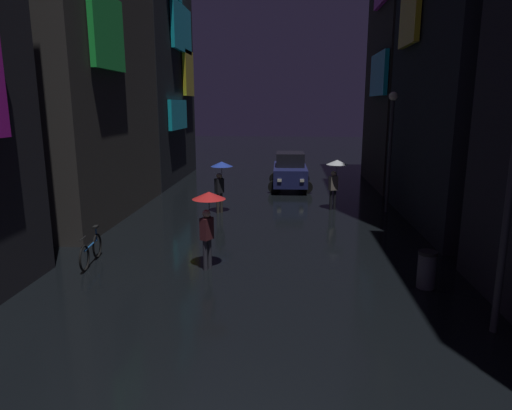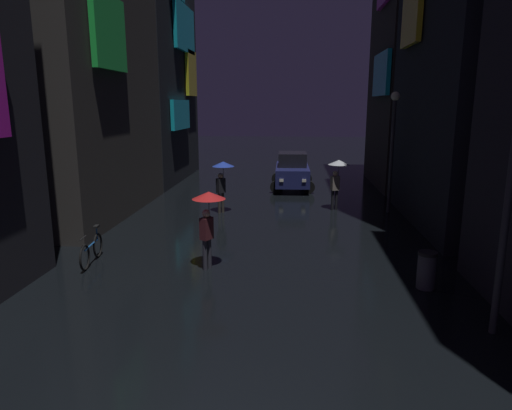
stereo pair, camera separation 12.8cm
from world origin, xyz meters
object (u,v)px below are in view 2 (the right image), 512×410
(car_distant, at_px, (292,171))
(trash_bin, at_px, (427,270))
(bicycle_parked_at_storefront, at_px, (92,250))
(pedestrian_near_crossing_red, at_px, (208,209))
(pedestrian_foreground_right_blue, at_px, (222,173))
(streetlamp_right_far, at_px, (393,137))
(pedestrian_midstreet_left_clear, at_px, (338,171))

(car_distant, relative_size, trash_bin, 4.49)
(bicycle_parked_at_storefront, height_order, trash_bin, bicycle_parked_at_storefront)
(pedestrian_near_crossing_red, relative_size, car_distant, 0.51)
(car_distant, bearing_deg, pedestrian_near_crossing_red, -100.12)
(pedestrian_foreground_right_blue, height_order, streetlamp_right_far, streetlamp_right_far)
(car_distant, relative_size, streetlamp_right_far, 0.85)
(pedestrian_foreground_right_blue, xyz_separation_m, trash_bin, (6.17, -7.53, -1.20))
(pedestrian_midstreet_left_clear, relative_size, trash_bin, 2.28)
(pedestrian_foreground_right_blue, height_order, trash_bin, pedestrian_foreground_right_blue)
(pedestrian_near_crossing_red, distance_m, trash_bin, 5.75)
(pedestrian_near_crossing_red, xyz_separation_m, trash_bin, (5.53, -0.99, -1.20))
(car_distant, bearing_deg, streetlamp_right_far, -51.95)
(pedestrian_midstreet_left_clear, xyz_separation_m, bicycle_parked_at_storefront, (-7.48, -7.41, -1.28))
(streetlamp_right_far, distance_m, trash_bin, 8.59)
(car_distant, xyz_separation_m, streetlamp_right_far, (4.04, -5.16, 2.18))
(pedestrian_near_crossing_red, relative_size, trash_bin, 2.28)
(pedestrian_foreground_right_blue, height_order, bicycle_parked_at_storefront, pedestrian_foreground_right_blue)
(pedestrian_foreground_right_blue, height_order, pedestrian_near_crossing_red, same)
(pedestrian_near_crossing_red, relative_size, bicycle_parked_at_storefront, 1.17)
(pedestrian_midstreet_left_clear, relative_size, pedestrian_near_crossing_red, 1.00)
(bicycle_parked_at_storefront, xyz_separation_m, car_distant, (5.56, 12.24, 0.54))
(car_distant, height_order, trash_bin, car_distant)
(pedestrian_midstreet_left_clear, distance_m, pedestrian_foreground_right_blue, 4.84)
(pedestrian_foreground_right_blue, xyz_separation_m, car_distant, (2.83, 5.77, -0.74))
(pedestrian_midstreet_left_clear, height_order, car_distant, pedestrian_midstreet_left_clear)
(pedestrian_near_crossing_red, bearing_deg, trash_bin, -10.09)
(trash_bin, bearing_deg, pedestrian_foreground_right_blue, 129.33)
(pedestrian_midstreet_left_clear, bearing_deg, car_distant, 111.67)
(pedestrian_near_crossing_red, distance_m, car_distant, 12.53)
(pedestrian_midstreet_left_clear, relative_size, car_distant, 0.51)
(pedestrian_midstreet_left_clear, bearing_deg, bicycle_parked_at_storefront, -135.26)
(pedestrian_near_crossing_red, bearing_deg, car_distant, 79.88)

